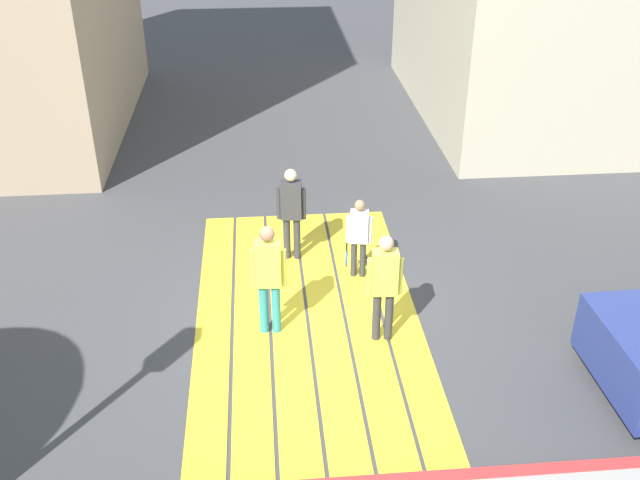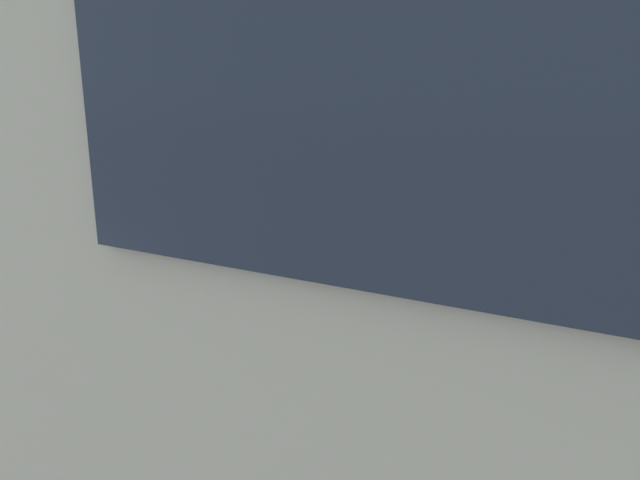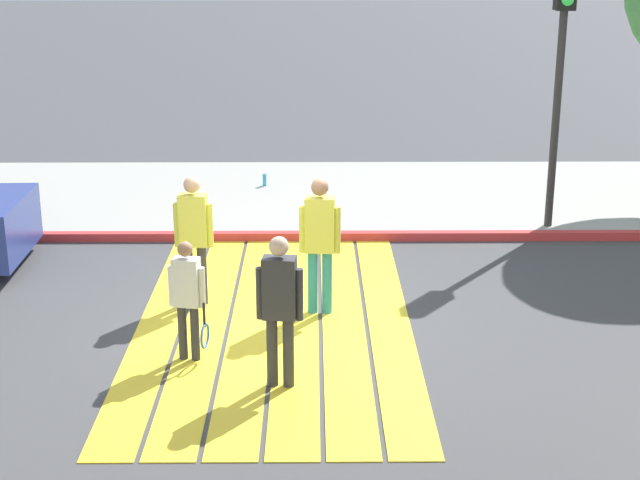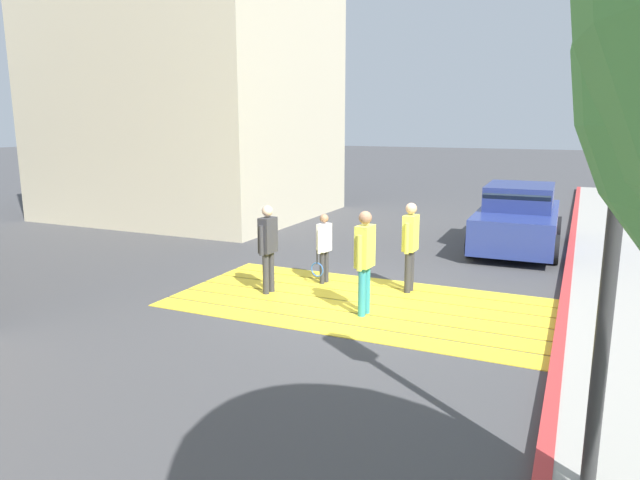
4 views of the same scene
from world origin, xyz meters
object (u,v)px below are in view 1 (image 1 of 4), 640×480
pedestrian_adult_lead (268,273)px  pedestrian_child_with_racket (358,234)px  pedestrian_adult_side (384,281)px  pedestrian_adult_trailing (291,208)px

pedestrian_adult_lead → pedestrian_child_with_racket: pedestrian_adult_lead is taller
pedestrian_adult_lead → pedestrian_adult_side: pedestrian_adult_lead is taller
pedestrian_adult_trailing → pedestrian_adult_side: 2.57m
pedestrian_adult_trailing → pedestrian_adult_side: pedestrian_adult_side is taller
pedestrian_adult_trailing → pedestrian_child_with_racket: bearing=-122.8°
pedestrian_adult_lead → pedestrian_adult_side: (-0.31, -1.55, -0.03)m
pedestrian_adult_side → pedestrian_child_with_racket: bearing=4.3°
pedestrian_adult_lead → pedestrian_adult_trailing: (2.00, -0.42, -0.05)m
pedestrian_adult_lead → pedestrian_child_with_racket: bearing=-46.6°
pedestrian_child_with_racket → pedestrian_adult_side: bearing=-175.7°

